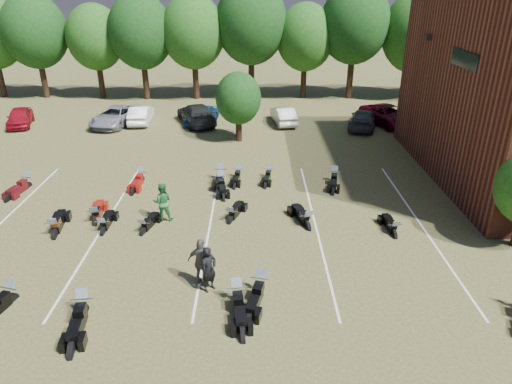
{
  "coord_description": "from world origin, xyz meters",
  "views": [
    {
      "loc": [
        -0.89,
        -16.07,
        10.45
      ],
      "look_at": [
        -0.81,
        4.0,
        1.2
      ],
      "focal_mm": 32.0,
      "sensor_mm": 36.0,
      "label": 1
    }
  ],
  "objects_px": {
    "motorcycle_14": "(28,188)",
    "car_0": "(20,117)",
    "person_grey": "(202,262)",
    "motorcycle_0": "(12,301)",
    "person_green": "(162,202)",
    "person_black": "(209,269)",
    "motorcycle_3": "(237,303)",
    "motorcycle_7": "(96,223)",
    "car_4": "(202,115)"
  },
  "relations": [
    {
      "from": "motorcycle_7",
      "to": "motorcycle_14",
      "type": "bearing_deg",
      "value": -47.35
    },
    {
      "from": "car_4",
      "to": "person_black",
      "type": "distance_m",
      "value": 22.21
    },
    {
      "from": "person_black",
      "to": "motorcycle_0",
      "type": "relative_size",
      "value": 0.84
    },
    {
      "from": "car_0",
      "to": "motorcycle_7",
      "type": "relative_size",
      "value": 1.77
    },
    {
      "from": "car_0",
      "to": "motorcycle_3",
      "type": "relative_size",
      "value": 1.7
    },
    {
      "from": "motorcycle_0",
      "to": "motorcycle_3",
      "type": "bearing_deg",
      "value": 13.4
    },
    {
      "from": "motorcycle_0",
      "to": "motorcycle_3",
      "type": "height_order",
      "value": "motorcycle_3"
    },
    {
      "from": "person_green",
      "to": "motorcycle_14",
      "type": "xyz_separation_m",
      "value": [
        -8.31,
        3.8,
        -0.96
      ]
    },
    {
      "from": "car_0",
      "to": "motorcycle_14",
      "type": "distance_m",
      "value": 13.54
    },
    {
      "from": "person_black",
      "to": "motorcycle_14",
      "type": "xyz_separation_m",
      "value": [
        -11.02,
        9.34,
        -0.9
      ]
    },
    {
      "from": "motorcycle_3",
      "to": "person_black",
      "type": "bearing_deg",
      "value": 135.6
    },
    {
      "from": "car_4",
      "to": "motorcycle_7",
      "type": "relative_size",
      "value": 1.74
    },
    {
      "from": "car_4",
      "to": "motorcycle_14",
      "type": "xyz_separation_m",
      "value": [
        -8.44,
        -12.72,
        -0.7
      ]
    },
    {
      "from": "person_green",
      "to": "motorcycle_0",
      "type": "distance_m",
      "value": 7.65
    },
    {
      "from": "motorcycle_3",
      "to": "car_0",
      "type": "bearing_deg",
      "value": 121.55
    },
    {
      "from": "motorcycle_0",
      "to": "motorcycle_7",
      "type": "bearing_deg",
      "value": 92.72
    },
    {
      "from": "car_0",
      "to": "motorcycle_0",
      "type": "distance_m",
      "value": 24.29
    },
    {
      "from": "motorcycle_3",
      "to": "motorcycle_7",
      "type": "xyz_separation_m",
      "value": [
        -6.92,
        5.96,
        0.0
      ]
    },
    {
      "from": "motorcycle_7",
      "to": "person_green",
      "type": "bearing_deg",
      "value": 178.12
    },
    {
      "from": "car_0",
      "to": "person_green",
      "type": "bearing_deg",
      "value": -64.55
    },
    {
      "from": "car_4",
      "to": "motorcycle_0",
      "type": "relative_size",
      "value": 1.89
    },
    {
      "from": "person_black",
      "to": "person_green",
      "type": "distance_m",
      "value": 6.16
    },
    {
      "from": "person_grey",
      "to": "motorcycle_0",
      "type": "height_order",
      "value": "person_grey"
    },
    {
      "from": "person_green",
      "to": "motorcycle_0",
      "type": "xyz_separation_m",
      "value": [
        -4.36,
        -6.22,
        -0.96
      ]
    },
    {
      "from": "car_0",
      "to": "motorcycle_14",
      "type": "xyz_separation_m",
      "value": [
        5.97,
        -12.14,
        -0.71
      ]
    },
    {
      "from": "motorcycle_14",
      "to": "car_0",
      "type": "bearing_deg",
      "value": 125.08
    },
    {
      "from": "car_0",
      "to": "car_4",
      "type": "distance_m",
      "value": 14.42
    },
    {
      "from": "car_0",
      "to": "car_4",
      "type": "height_order",
      "value": "car_0"
    },
    {
      "from": "person_black",
      "to": "person_green",
      "type": "relative_size",
      "value": 0.95
    },
    {
      "from": "car_4",
      "to": "car_0",
      "type": "bearing_deg",
      "value": -158.19
    },
    {
      "from": "person_grey",
      "to": "motorcycle_7",
      "type": "xyz_separation_m",
      "value": [
        -5.58,
        4.82,
        -0.96
      ]
    },
    {
      "from": "motorcycle_3",
      "to": "person_grey",
      "type": "bearing_deg",
      "value": 132.13
    },
    {
      "from": "car_0",
      "to": "car_4",
      "type": "relative_size",
      "value": 1.02
    },
    {
      "from": "person_green",
      "to": "motorcycle_7",
      "type": "bearing_deg",
      "value": 2.7
    },
    {
      "from": "motorcycle_14",
      "to": "person_green",
      "type": "bearing_deg",
      "value": -15.69
    },
    {
      "from": "motorcycle_3",
      "to": "motorcycle_14",
      "type": "height_order",
      "value": "motorcycle_3"
    },
    {
      "from": "car_0",
      "to": "motorcycle_14",
      "type": "bearing_deg",
      "value": -80.22
    },
    {
      "from": "car_0",
      "to": "person_grey",
      "type": "distance_m",
      "value": 26.92
    },
    {
      "from": "person_black",
      "to": "motorcycle_14",
      "type": "bearing_deg",
      "value": 93.15
    },
    {
      "from": "person_black",
      "to": "motorcycle_7",
      "type": "bearing_deg",
      "value": 92.08
    },
    {
      "from": "motorcycle_0",
      "to": "motorcycle_7",
      "type": "height_order",
      "value": "motorcycle_7"
    },
    {
      "from": "car_4",
      "to": "motorcycle_3",
      "type": "distance_m",
      "value": 23.14
    },
    {
      "from": "car_4",
      "to": "motorcycle_0",
      "type": "xyz_separation_m",
      "value": [
        -4.48,
        -22.74,
        -0.7
      ]
    },
    {
      "from": "motorcycle_7",
      "to": "motorcycle_0",
      "type": "bearing_deg",
      "value": 70.27
    },
    {
      "from": "motorcycle_14",
      "to": "motorcycle_7",
      "type": "bearing_deg",
      "value": -30.12
    },
    {
      "from": "person_black",
      "to": "car_4",
      "type": "bearing_deg",
      "value": 50.12
    },
    {
      "from": "car_0",
      "to": "motorcycle_0",
      "type": "bearing_deg",
      "value": -82.28
    },
    {
      "from": "motorcycle_0",
      "to": "motorcycle_7",
      "type": "relative_size",
      "value": 0.92
    },
    {
      "from": "car_4",
      "to": "motorcycle_3",
      "type": "relative_size",
      "value": 1.68
    },
    {
      "from": "person_black",
      "to": "motorcycle_14",
      "type": "distance_m",
      "value": 14.47
    }
  ]
}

